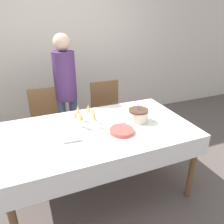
{
  "coord_description": "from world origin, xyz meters",
  "views": [
    {
      "loc": [
        -0.6,
        -1.79,
        1.81
      ],
      "look_at": [
        0.17,
        0.07,
        0.9
      ],
      "focal_mm": 35.0,
      "sensor_mm": 36.0,
      "label": 1
    }
  ],
  "objects_px": {
    "dining_chair_far_left": "(48,123)",
    "plate_stack_main": "(122,131)",
    "birthday_cake": "(138,115)",
    "person_standing": "(65,85)",
    "champagne_tray": "(85,117)",
    "dining_chair_far_right": "(107,113)",
    "plate_stack_dessert": "(117,121)"
  },
  "relations": [
    {
      "from": "dining_chair_far_left",
      "to": "plate_stack_main",
      "type": "height_order",
      "value": "dining_chair_far_left"
    },
    {
      "from": "dining_chair_far_left",
      "to": "birthday_cake",
      "type": "relative_size",
      "value": 4.6
    },
    {
      "from": "plate_stack_main",
      "to": "person_standing",
      "type": "height_order",
      "value": "person_standing"
    },
    {
      "from": "dining_chair_far_left",
      "to": "person_standing",
      "type": "height_order",
      "value": "person_standing"
    },
    {
      "from": "dining_chair_far_left",
      "to": "champagne_tray",
      "type": "bearing_deg",
      "value": -66.16
    },
    {
      "from": "dining_chair_far_left",
      "to": "plate_stack_main",
      "type": "relative_size",
      "value": 4.08
    },
    {
      "from": "champagne_tray",
      "to": "birthday_cake",
      "type": "bearing_deg",
      "value": -14.08
    },
    {
      "from": "dining_chair_far_left",
      "to": "person_standing",
      "type": "distance_m",
      "value": 0.53
    },
    {
      "from": "dining_chair_far_right",
      "to": "birthday_cake",
      "type": "bearing_deg",
      "value": -88.14
    },
    {
      "from": "champagne_tray",
      "to": "person_standing",
      "type": "distance_m",
      "value": 0.81
    },
    {
      "from": "plate_stack_main",
      "to": "plate_stack_dessert",
      "type": "distance_m",
      "value": 0.22
    },
    {
      "from": "champagne_tray",
      "to": "person_standing",
      "type": "bearing_deg",
      "value": 91.73
    },
    {
      "from": "dining_chair_far_right",
      "to": "plate_stack_main",
      "type": "height_order",
      "value": "dining_chair_far_right"
    },
    {
      "from": "birthday_cake",
      "to": "champagne_tray",
      "type": "bearing_deg",
      "value": 165.92
    },
    {
      "from": "dining_chair_far_left",
      "to": "plate_stack_dessert",
      "type": "relative_size",
      "value": 5.54
    },
    {
      "from": "champagne_tray",
      "to": "person_standing",
      "type": "height_order",
      "value": "person_standing"
    },
    {
      "from": "birthday_cake",
      "to": "plate_stack_dessert",
      "type": "xyz_separation_m",
      "value": [
        -0.22,
        0.05,
        -0.05
      ]
    },
    {
      "from": "dining_chair_far_left",
      "to": "birthday_cake",
      "type": "xyz_separation_m",
      "value": [
        0.84,
        -0.83,
        0.32
      ]
    },
    {
      "from": "birthday_cake",
      "to": "plate_stack_dessert",
      "type": "relative_size",
      "value": 1.21
    },
    {
      "from": "person_standing",
      "to": "birthday_cake",
      "type": "bearing_deg",
      "value": -59.32
    },
    {
      "from": "dining_chair_far_right",
      "to": "birthday_cake",
      "type": "relative_size",
      "value": 4.6
    },
    {
      "from": "dining_chair_far_left",
      "to": "champagne_tray",
      "type": "distance_m",
      "value": 0.83
    },
    {
      "from": "birthday_cake",
      "to": "champagne_tray",
      "type": "height_order",
      "value": "birthday_cake"
    },
    {
      "from": "plate_stack_main",
      "to": "dining_chair_far_right",
      "type": "bearing_deg",
      "value": 76.61
    },
    {
      "from": "champagne_tray",
      "to": "person_standing",
      "type": "xyz_separation_m",
      "value": [
        -0.02,
        0.81,
        0.1
      ]
    },
    {
      "from": "plate_stack_dessert",
      "to": "person_standing",
      "type": "bearing_deg",
      "value": 110.83
    },
    {
      "from": "dining_chair_far_right",
      "to": "champagne_tray",
      "type": "relative_size",
      "value": 2.93
    },
    {
      "from": "dining_chair_far_right",
      "to": "birthday_cake",
      "type": "distance_m",
      "value": 0.89
    },
    {
      "from": "champagne_tray",
      "to": "plate_stack_dessert",
      "type": "height_order",
      "value": "champagne_tray"
    },
    {
      "from": "dining_chair_far_right",
      "to": "birthday_cake",
      "type": "xyz_separation_m",
      "value": [
        0.03,
        -0.83,
        0.32
      ]
    },
    {
      "from": "dining_chair_far_right",
      "to": "plate_stack_main",
      "type": "xyz_separation_m",
      "value": [
        -0.24,
        -0.99,
        0.27
      ]
    },
    {
      "from": "champagne_tray",
      "to": "plate_stack_main",
      "type": "distance_m",
      "value": 0.4
    }
  ]
}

